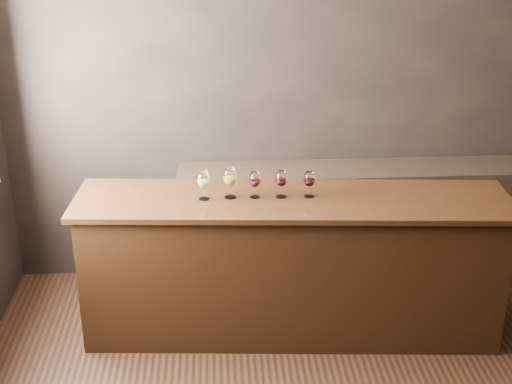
{
  "coord_description": "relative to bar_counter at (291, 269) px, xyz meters",
  "views": [
    {
      "loc": [
        -0.96,
        -2.76,
        2.8
      ],
      "look_at": [
        -0.71,
        1.37,
        1.03
      ],
      "focal_mm": 50.0,
      "sensor_mm": 36.0,
      "label": 1
    }
  ],
  "objects": [
    {
      "name": "room_shell",
      "position": [
        0.25,
        -1.26,
        1.34
      ],
      "size": [
        5.02,
        4.52,
        2.81
      ],
      "color": "black",
      "rests_on": "ground"
    },
    {
      "name": "bar_counter",
      "position": [
        0.0,
        0.0,
        0.0
      ],
      "size": [
        2.74,
        0.77,
        0.95
      ],
      "primitive_type": "cube",
      "rotation": [
        0.0,
        0.0,
        -0.07
      ],
      "color": "black",
      "rests_on": "ground"
    },
    {
      "name": "bar_top",
      "position": [
        0.0,
        0.0,
        0.49
      ],
      "size": [
        2.84,
        0.84,
        0.04
      ],
      "primitive_type": "cube",
      "rotation": [
        0.0,
        0.0,
        -0.07
      ],
      "color": "black",
      "rests_on": "bar_counter"
    },
    {
      "name": "back_bar_shelf",
      "position": [
        0.52,
        0.66,
        -0.01
      ],
      "size": [
        2.58,
        0.4,
        0.93
      ],
      "primitive_type": "cube",
      "color": "black",
      "rests_on": "ground"
    },
    {
      "name": "glass_white",
      "position": [
        -0.56,
        0.02,
        0.64
      ],
      "size": [
        0.08,
        0.08,
        0.19
      ],
      "color": "white",
      "rests_on": "bar_top"
    },
    {
      "name": "glass_amber",
      "position": [
        -0.4,
        0.04,
        0.65
      ],
      "size": [
        0.09,
        0.09,
        0.2
      ],
      "color": "white",
      "rests_on": "bar_top"
    },
    {
      "name": "glass_red_a",
      "position": [
        -0.24,
        0.03,
        0.63
      ],
      "size": [
        0.08,
        0.08,
        0.18
      ],
      "color": "white",
      "rests_on": "bar_top"
    },
    {
      "name": "glass_red_b",
      "position": [
        -0.07,
        0.03,
        0.63
      ],
      "size": [
        0.08,
        0.08,
        0.18
      ],
      "color": "white",
      "rests_on": "bar_top"
    },
    {
      "name": "glass_red_c",
      "position": [
        0.11,
        0.02,
        0.63
      ],
      "size": [
        0.07,
        0.07,
        0.17
      ],
      "color": "white",
      "rests_on": "bar_top"
    }
  ]
}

